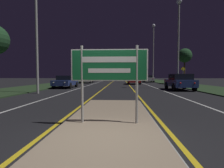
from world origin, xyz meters
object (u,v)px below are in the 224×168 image
Objects in this scene: streetlight_left_near at (36,20)px; car_approaching_1 at (87,79)px; highway_sign at (109,69)px; car_approaching_0 at (66,81)px; car_receding_2 at (148,78)px; car_receding_0 at (180,82)px; streetlight_right_near at (179,29)px; warning_sign at (183,74)px; car_receding_1 at (134,79)px; streetlight_right_far at (153,42)px.

car_approaching_1 is (0.15, 18.68, -4.92)m from streetlight_left_near.
streetlight_left_near reaches higher than highway_sign.
highway_sign is at bearing -68.06° from car_approaching_0.
car_receding_2 is at bearing 54.58° from car_approaching_0.
highway_sign is at bearing -115.96° from car_receding_0.
streetlight_right_near is 5.77m from car_receding_0.
streetlight_left_near is 18.61m from warning_sign.
car_approaching_1 is at bearing 102.41° from highway_sign.
highway_sign is at bearing -77.59° from car_approaching_1.
highway_sign reaches higher than car_receding_0.
car_approaching_1 is at bearing 154.76° from car_receding_1.
streetlight_right_near is at bearing -88.45° from car_receding_2.
highway_sign is 0.49× the size of car_receding_2.
warning_sign is at bearing 65.62° from highway_sign.
highway_sign is 13.61m from car_receding_0.
highway_sign is at bearing -53.97° from streetlight_left_near.
car_approaching_0 is 1.70× the size of warning_sign.
streetlight_right_far is 14.65m from car_approaching_1.
warning_sign is at bearing 17.04° from car_approaching_0.
car_receding_2 is at bearing 66.23° from car_receding_1.
streetlight_right_far reaches higher than streetlight_left_near.
highway_sign is 11.16m from streetlight_left_near.
streetlight_left_near reaches higher than car_receding_1.
streetlight_right_near is at bearing 24.56° from streetlight_left_near.
streetlight_right_far is (6.61, 29.72, 6.17)m from highway_sign.
car_receding_1 is 11.91m from car_approaching_0.
car_approaching_1 is (-5.96, 27.09, -0.87)m from highway_sign.
warning_sign is at bearing -28.97° from car_approaching_1.
car_approaching_1 is (-12.32, 12.98, -5.53)m from streetlight_right_near.
streetlight_right_far is at bearing -63.40° from car_receding_2.
car_receding_2 is (-0.71, 1.42, -7.01)m from streetlight_right_far.
highway_sign is 0.44× the size of car_receding_1.
streetlight_right_near is at bearing 77.77° from car_receding_0.
streetlight_right_near is at bearing -66.28° from car_receding_1.
car_receding_1 is (-4.22, -6.56, -7.00)m from streetlight_right_far.
highway_sign is 31.70m from car_receding_2.
car_receding_1 is at bearing 46.09° from car_approaching_0.
car_receding_0 is 7.34m from warning_sign.
car_receding_0 is at bearing 17.52° from streetlight_left_near.
streetlight_left_near is at bearing -144.25° from warning_sign.
streetlight_right_near is 17.89m from car_receding_2.
streetlight_right_far is 2.37× the size of car_receding_1.
car_approaching_1 is (-11.91, 14.87, -0.09)m from car_receding_0.
streetlight_right_near is 1.97× the size of car_receding_1.
car_receding_0 is at bearing -111.43° from warning_sign.
car_approaching_1 is at bearing -168.21° from streetlight_right_far.
warning_sign reaches higher than car_receding_2.
car_receding_1 is at bearing 146.42° from warning_sign.
streetlight_right_near is (12.48, 5.70, 0.61)m from streetlight_left_near.
warning_sign reaches higher than car_receding_0.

